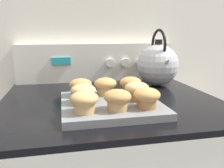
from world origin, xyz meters
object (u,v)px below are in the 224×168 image
Objects in this scene: muffin_r0_c1 at (117,99)px; muffin_r0_c0 at (84,101)px; muffin_pan at (111,105)px; muffin_r0_c2 at (147,97)px; muffin_r1_c0 at (83,93)px; muffin_r1_c2 at (137,90)px; muffin_r2_c0 at (81,86)px; muffin_r2_c1 at (105,85)px; muffin_r2_c2 at (130,84)px; tea_kettle at (158,64)px.

muffin_r0_c0 is at bearing -179.10° from muffin_r0_c1.
muffin_r0_c0 is (-0.09, -0.09, 0.04)m from muffin_pan.
muffin_r0_c2 is 0.19m from muffin_r1_c0.
muffin_r0_c2 and muffin_r1_c2 have the same top height.
muffin_r2_c0 is 1.00× the size of muffin_r2_c1.
muffin_r1_c2 is 1.00× the size of muffin_r2_c1.
muffin_r0_c0 and muffin_r2_c2 have the same top height.
muffin_r0_c2 is at bearing -90.66° from muffin_r2_c2.
muffin_r0_c0 is at bearing -134.82° from tea_kettle.
muffin_r0_c0 is at bearing -91.34° from muffin_r2_c0.
muffin_r0_c2 is (0.09, -0.09, 0.04)m from muffin_pan.
muffin_r2_c0 and muffin_r2_c1 have the same top height.
muffin_r2_c2 is (0.00, 0.17, 0.00)m from muffin_r0_c2.
muffin_r0_c0 is 1.00× the size of muffin_r2_c2.
muffin_r2_c2 is (0.09, 0.17, 0.00)m from muffin_r0_c1.
muffin_r2_c2 is (0.18, 0.08, 0.00)m from muffin_r1_c0.
muffin_r0_c1 is (0.09, 0.00, 0.00)m from muffin_r0_c0.
muffin_r0_c2 is at bearing -45.16° from muffin_r2_c0.
muffin_r1_c0 is at bearing 153.27° from muffin_r0_c2.
muffin_r1_c0 is 0.45m from tea_kettle.
muffin_r2_c2 is (0.09, -0.00, 0.00)m from muffin_r2_c1.
muffin_r0_c2 is 1.00× the size of muffin_r2_c2.
muffin_r1_c2 is (-0.00, 0.08, 0.00)m from muffin_r0_c2.
muffin_r0_c1 is at bearing -45.72° from muffin_r1_c0.
muffin_r1_c2 is at bearing -27.93° from muffin_r2_c0.
tea_kettle is at bearing 27.35° from muffin_r2_c0.
muffin_r1_c0 is at bearing -134.88° from muffin_r2_c1.
tea_kettle is (0.27, 0.36, 0.04)m from muffin_r0_c1.
tea_kettle is (0.36, 0.27, 0.04)m from muffin_r1_c0.
muffin_r0_c0 is 0.31× the size of tea_kettle.
muffin_r0_c0 is 0.09m from muffin_r1_c0.
muffin_r0_c0 is at bearing -117.15° from muffin_r2_c1.
muffin_r1_c0 is 0.12m from muffin_r2_c1.
muffin_r0_c1 is 0.18m from muffin_r2_c1.
muffin_r2_c1 is 1.00× the size of muffin_r2_c2.
muffin_pan is at bearing 179.32° from muffin_r1_c2.
muffin_r1_c2 is at bearing -0.68° from muffin_pan.
muffin_r0_c1 is 0.13m from muffin_r1_c0.
tea_kettle is at bearing 56.15° from muffin_r1_c2.
muffin_r2_c1 is (-0.09, 0.17, 0.00)m from muffin_r0_c2.
muffin_pan is at bearing 135.90° from muffin_r0_c2.
muffin_r2_c2 is at bearing -133.71° from tea_kettle.
muffin_r1_c2 is (0.18, 0.09, 0.00)m from muffin_r0_c0.
tea_kettle reaches higher than muffin_r1_c2.
muffin_r1_c0 and muffin_r1_c2 have the same top height.
muffin_r2_c0 is at bearing 178.64° from muffin_r2_c2.
muffin_r0_c2 is at bearing 1.20° from muffin_r0_c1.
muffin_r1_c0 is 0.20m from muffin_r2_c2.
muffin_pan is 0.13m from muffin_r2_c2.
muffin_r0_c0 is 1.00× the size of muffin_r0_c2.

